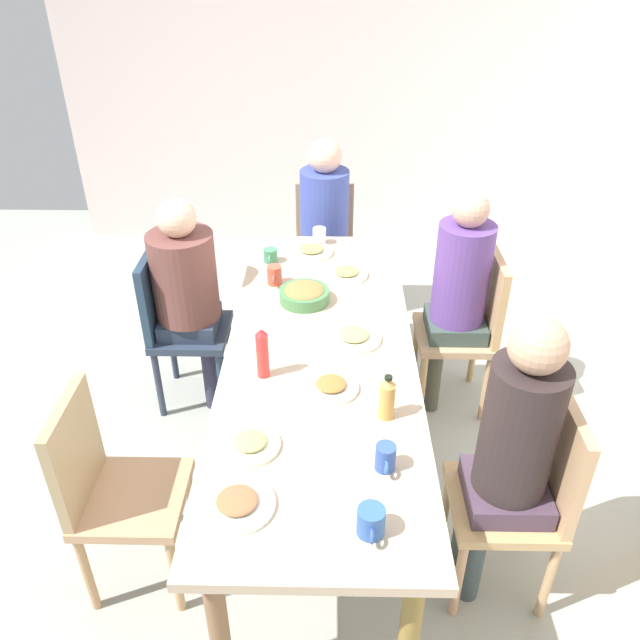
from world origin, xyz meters
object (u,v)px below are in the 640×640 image
(chair_4, at_px, (110,485))
(cup_1, at_px, (274,275))
(dining_table, at_px, (320,363))
(bottle_1, at_px, (387,398))
(chair_0, at_px, (527,491))
(person_3, at_px, (187,286))
(chair_1, at_px, (470,324))
(chair_2, at_px, (324,245))
(plate_1, at_px, (346,273))
(plate_5, at_px, (331,386))
(chair_3, at_px, (175,321))
(bowl_0, at_px, (304,294))
(cup_0, at_px, (371,522))
(person_2, at_px, (324,217))
(cup_4, at_px, (319,236))
(cup_2, at_px, (270,256))
(cup_3, at_px, (385,458))
(person_0, at_px, (513,444))
(plate_4, at_px, (250,444))
(person_1, at_px, (458,287))
(plate_0, at_px, (353,337))
(bottle_0, at_px, (262,353))
(plate_3, at_px, (311,251))
(plate_2, at_px, (237,503))

(chair_4, relative_size, cup_1, 8.10)
(dining_table, bearing_deg, bottle_1, 30.37)
(chair_0, bearing_deg, person_3, -127.99)
(chair_1, distance_m, chair_2, 1.25)
(plate_1, height_order, plate_5, same)
(chair_3, height_order, bowl_0, chair_3)
(chair_0, distance_m, bottle_1, 0.64)
(cup_0, bearing_deg, chair_1, 158.33)
(chair_2, distance_m, bowl_0, 1.17)
(cup_0, bearing_deg, person_2, -175.94)
(chair_3, xyz_separation_m, cup_4, (-0.48, 0.77, 0.28))
(cup_0, bearing_deg, bottle_1, 171.04)
(cup_2, xyz_separation_m, cup_4, (-0.24, 0.26, 0.01))
(cup_0, bearing_deg, dining_table, -169.97)
(plate_5, bearing_deg, plate_1, 175.42)
(dining_table, xyz_separation_m, cup_3, (0.71, 0.23, 0.13))
(bowl_0, bearing_deg, person_0, 38.32)
(cup_0, xyz_separation_m, cup_4, (-2.04, -0.20, 0.00))
(chair_4, relative_size, plate_4, 4.19)
(person_1, bearing_deg, bottle_1, -23.46)
(plate_0, xyz_separation_m, bottle_0, (0.27, -0.38, 0.10))
(dining_table, relative_size, chair_3, 2.59)
(cup_2, height_order, bottle_0, bottle_0)
(plate_5, distance_m, bowl_0, 0.70)
(chair_2, distance_m, plate_3, 0.65)
(plate_5, relative_size, cup_3, 2.10)
(person_2, distance_m, plate_5, 1.73)
(bowl_0, height_order, cup_2, bowl_0)
(plate_1, bearing_deg, chair_1, 81.82)
(person_1, relative_size, chair_4, 1.39)
(plate_1, bearing_deg, plate_5, -4.58)
(chair_1, distance_m, cup_1, 1.07)
(person_3, xyz_separation_m, cup_1, (-0.00, 0.46, 0.07))
(dining_table, height_order, plate_4, plate_4)
(person_0, relative_size, plate_2, 5.21)
(dining_table, distance_m, person_0, 0.91)
(person_1, bearing_deg, cup_0, -18.72)
(chair_3, relative_size, plate_1, 3.92)
(chair_3, xyz_separation_m, cup_2, (-0.25, 0.50, 0.27))
(person_2, distance_m, cup_3, 2.17)
(bottle_0, bearing_deg, person_3, -148.60)
(person_1, distance_m, cup_3, 1.37)
(cup_1, bearing_deg, cup_3, 20.38)
(plate_2, height_order, bowl_0, bowl_0)
(cup_2, bearing_deg, chair_2, 158.17)
(chair_0, relative_size, plate_5, 4.03)
(plate_5, height_order, cup_2, cup_2)
(cup_3, bearing_deg, chair_4, -96.89)
(chair_0, height_order, person_0, person_0)
(person_1, distance_m, person_3, 1.40)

